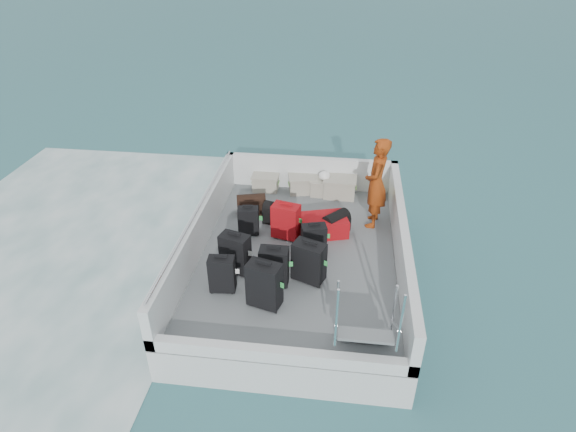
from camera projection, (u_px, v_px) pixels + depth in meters
The scene contains 24 objects.
ground at pixel (298, 280), 8.71m from camera, with size 160.00×160.00×0.00m, color #184F54.
wake_foam at pixel (49, 260), 9.22m from camera, with size 10.00×10.00×0.00m, color white.
ferry_hull at pixel (298, 267), 8.55m from camera, with size 3.60×5.00×0.60m, color silver.
deck at pixel (298, 253), 8.39m from camera, with size 3.30×4.70×0.02m, color slate.
deck_fittings at pixel (317, 247), 7.88m from camera, with size 3.60×5.00×0.90m.
suitcase_0 at pixel (222, 275), 7.37m from camera, with size 0.40×0.22×0.62m, color black.
suitcase_1 at pixel (235, 254), 7.76m from camera, with size 0.47×0.27×0.70m, color black.
suitcase_2 at pixel (248, 221), 8.74m from camera, with size 0.37×0.22×0.54m, color black.
suitcase_3 at pixel (264, 285), 7.05m from camera, with size 0.49×0.29×0.75m, color black.
suitcase_4 at pixel (274, 267), 7.49m from camera, with size 0.45×0.27×0.66m, color black.
suitcase_5 at pixel (286, 222), 8.62m from camera, with size 0.48×0.29×0.66m, color #960B0E.
suitcase_6 at pixel (309, 262), 7.57m from camera, with size 0.50×0.29×0.69m, color black.
suitcase_7 at pixel (314, 240), 8.18m from camera, with size 0.41×0.24×0.58m, color black.
suitcase_8 at pixel (323, 225), 8.82m from camera, with size 0.56×0.86×0.34m, color #960B0E.
duffel_0 at pixel (251, 206), 9.42m from camera, with size 0.55×0.30×0.32m, color black, non-canonical shape.
duffel_1 at pixel (276, 215), 9.15m from camera, with size 0.47×0.30×0.32m, color black, non-canonical shape.
duffel_2 at pixel (336, 225), 8.85m from camera, with size 0.50×0.30×0.32m, color black, non-canonical shape.
crate_0 at pixel (266, 183), 10.26m from camera, with size 0.53×0.36×0.32m, color #B0AC9A.
crate_1 at pixel (303, 185), 10.17m from camera, with size 0.56×0.38×0.34m, color #B0AC9A.
crate_2 at pixel (324, 188), 10.08m from camera, with size 0.53×0.37×0.32m, color #B0AC9A.
crate_3 at pixel (340, 188), 10.00m from camera, with size 0.64×0.44×0.39m, color #B0AC9A.
yellow_bag at pixel (378, 192), 10.01m from camera, with size 0.28×0.26×0.22m, color yellow.
white_bag at pixel (324, 177), 9.94m from camera, with size 0.24×0.24×0.18m, color white.
passenger at pixel (376, 183), 8.74m from camera, with size 0.64×0.41×1.73m, color #C74812.
Camera 1 is at (0.67, -6.77, 5.56)m, focal length 30.00 mm.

